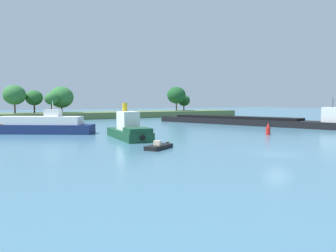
{
  "coord_description": "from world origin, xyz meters",
  "views": [
    {
      "loc": [
        -26.44,
        -23.66,
        5.26
      ],
      "look_at": [
        1.77,
        24.69,
        1.2
      ],
      "focal_mm": 36.66,
      "sensor_mm": 36.0,
      "label": 1
    }
  ],
  "objects_px": {
    "cargo_barge": "(244,120)",
    "fishing_skiff": "(159,147)",
    "channel_buoy_red": "(268,130)",
    "white_riverboat": "(40,125)",
    "tugboat": "(129,130)"
  },
  "relations": [
    {
      "from": "cargo_barge",
      "to": "fishing_skiff",
      "type": "distance_m",
      "value": 42.98
    },
    {
      "from": "tugboat",
      "to": "channel_buoy_red",
      "type": "bearing_deg",
      "value": -15.85
    },
    {
      "from": "white_riverboat",
      "to": "channel_buoy_red",
      "type": "xyz_separation_m",
      "value": [
        30.36,
        -20.23,
        -0.51
      ]
    },
    {
      "from": "fishing_skiff",
      "to": "channel_buoy_red",
      "type": "height_order",
      "value": "channel_buoy_red"
    },
    {
      "from": "cargo_barge",
      "to": "fishing_skiff",
      "type": "height_order",
      "value": "cargo_barge"
    },
    {
      "from": "cargo_barge",
      "to": "channel_buoy_red",
      "type": "distance_m",
      "value": 23.25
    },
    {
      "from": "tugboat",
      "to": "cargo_barge",
      "type": "bearing_deg",
      "value": 21.73
    },
    {
      "from": "fishing_skiff",
      "to": "channel_buoy_red",
      "type": "bearing_deg",
      "value": 13.33
    },
    {
      "from": "white_riverboat",
      "to": "fishing_skiff",
      "type": "bearing_deg",
      "value": -72.61
    },
    {
      "from": "fishing_skiff",
      "to": "channel_buoy_red",
      "type": "distance_m",
      "value": 22.99
    },
    {
      "from": "channel_buoy_red",
      "to": "white_riverboat",
      "type": "bearing_deg",
      "value": 146.33
    },
    {
      "from": "fishing_skiff",
      "to": "tugboat",
      "type": "height_order",
      "value": "tugboat"
    },
    {
      "from": "channel_buoy_red",
      "to": "cargo_barge",
      "type": "bearing_deg",
      "value": 56.62
    },
    {
      "from": "fishing_skiff",
      "to": "channel_buoy_red",
      "type": "relative_size",
      "value": 2.14
    },
    {
      "from": "white_riverboat",
      "to": "channel_buoy_red",
      "type": "relative_size",
      "value": 8.63
    }
  ]
}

